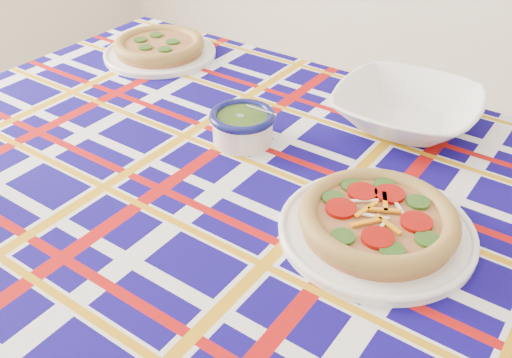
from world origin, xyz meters
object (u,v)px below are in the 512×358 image
Objects in this scene: dining_table at (275,228)px; pesto_bowl at (243,124)px; main_focaccia_plate at (378,219)px; serving_bowl at (407,109)px.

pesto_bowl reaches higher than dining_table.
main_focaccia_plate is at bearing -0.35° from dining_table.
dining_table is 0.23m from main_focaccia_plate.
main_focaccia_plate reaches higher than dining_table.
serving_bowl is (-0.13, 0.36, 0.01)m from main_focaccia_plate.
serving_bowl is at bearing 50.02° from pesto_bowl.
dining_table is at bearing -176.78° from main_focaccia_plate.
dining_table is 0.23m from pesto_bowl.
dining_table is 5.32× the size of main_focaccia_plate.
main_focaccia_plate is (0.20, 0.01, 0.11)m from dining_table.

